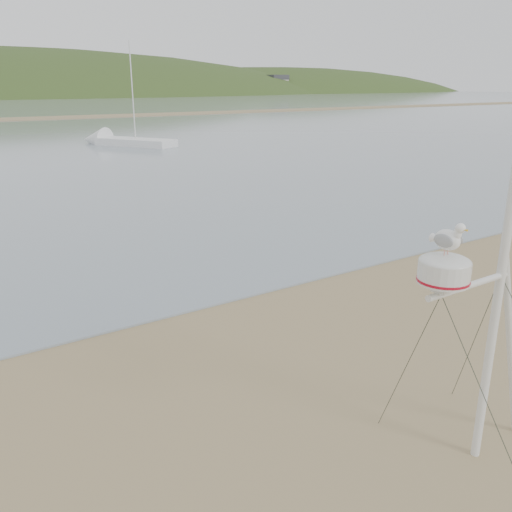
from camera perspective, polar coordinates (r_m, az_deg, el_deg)
ground at (r=6.64m, az=-15.22°, el=-23.47°), size 560.00×560.00×0.00m
mast_rig at (r=6.84m, az=23.25°, el=-11.08°), size 2.17×2.32×4.90m
sailboat_white_near at (r=42.15m, az=-14.92°, el=11.66°), size 5.54×7.81×7.80m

